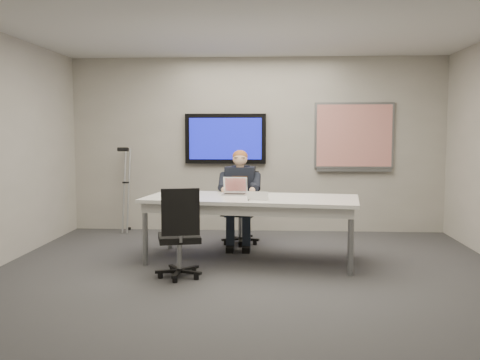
# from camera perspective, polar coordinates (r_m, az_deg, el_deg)

# --- Properties ---
(floor) EXTENTS (6.00, 6.00, 0.02)m
(floor) POSITION_cam_1_polar(r_m,az_deg,el_deg) (5.87, 0.90, -10.76)
(floor) COLOR #333436
(floor) RESTS_ON ground
(ceiling) EXTENTS (6.00, 6.00, 0.02)m
(ceiling) POSITION_cam_1_polar(r_m,az_deg,el_deg) (5.77, 0.94, 17.08)
(ceiling) COLOR silver
(ceiling) RESTS_ON wall_back
(wall_back) EXTENTS (6.00, 0.02, 2.80)m
(wall_back) POSITION_cam_1_polar(r_m,az_deg,el_deg) (8.64, 1.79, 3.77)
(wall_back) COLOR #A09C90
(wall_back) RESTS_ON ground
(wall_front) EXTENTS (6.00, 0.02, 2.80)m
(wall_front) POSITION_cam_1_polar(r_m,az_deg,el_deg) (2.66, -1.90, 0.66)
(wall_front) COLOR #A09C90
(wall_front) RESTS_ON ground
(conference_table) EXTENTS (2.73, 1.43, 0.80)m
(conference_table) POSITION_cam_1_polar(r_m,az_deg,el_deg) (6.63, 1.19, -2.62)
(conference_table) COLOR silver
(conference_table) RESTS_ON ground
(tv_display) EXTENTS (1.30, 0.09, 0.80)m
(tv_display) POSITION_cam_1_polar(r_m,az_deg,el_deg) (8.62, -1.56, 4.43)
(tv_display) COLOR black
(tv_display) RESTS_ON wall_back
(whiteboard) EXTENTS (1.25, 0.08, 1.10)m
(whiteboard) POSITION_cam_1_polar(r_m,az_deg,el_deg) (8.71, 12.07, 4.53)
(whiteboard) COLOR gray
(whiteboard) RESTS_ON wall_back
(office_chair_far) EXTENTS (0.60, 0.60, 1.04)m
(office_chair_far) POSITION_cam_1_polar(r_m,az_deg,el_deg) (7.73, 0.13, -4.40)
(office_chair_far) COLOR black
(office_chair_far) RESTS_ON ground
(office_chair_near) EXTENTS (0.59, 0.59, 1.01)m
(office_chair_near) POSITION_cam_1_polar(r_m,az_deg,el_deg) (5.94, -6.46, -7.43)
(office_chair_near) COLOR black
(office_chair_near) RESTS_ON ground
(seated_person) EXTENTS (0.43, 0.74, 1.35)m
(seated_person) POSITION_cam_1_polar(r_m,az_deg,el_deg) (7.45, -0.06, -3.04)
(seated_person) COLOR #1C2430
(seated_person) RESTS_ON office_chair_far
(crutch) EXTENTS (0.41, 0.70, 1.45)m
(crutch) POSITION_cam_1_polar(r_m,az_deg,el_deg) (8.77, -12.03, -0.91)
(crutch) COLOR #9A9DA1
(crutch) RESTS_ON ground
(laptop) EXTENTS (0.33, 0.31, 0.22)m
(laptop) POSITION_cam_1_polar(r_m,az_deg,el_deg) (6.88, -0.53, -1.10)
(laptop) COLOR silver
(laptop) RESTS_ON conference_table
(name_tent) EXTENTS (0.26, 0.11, 0.10)m
(name_tent) POSITION_cam_1_polar(r_m,az_deg,el_deg) (6.33, 1.91, -1.68)
(name_tent) COLOR silver
(name_tent) RESTS_ON conference_table
(pen) EXTENTS (0.02, 0.15, 0.01)m
(pen) POSITION_cam_1_polar(r_m,az_deg,el_deg) (6.33, 0.98, -2.09)
(pen) COLOR black
(pen) RESTS_ON conference_table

